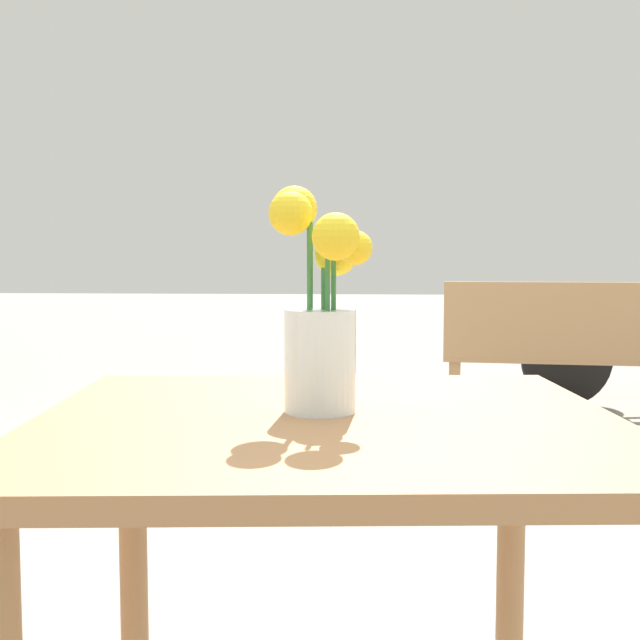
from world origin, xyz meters
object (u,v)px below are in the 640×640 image
(table_front, at_px, (327,502))
(flower_vase, at_px, (319,321))
(bench_near, at_px, (605,357))
(bicycle, at_px, (633,355))

(table_front, distance_m, flower_vase, 0.25)
(table_front, relative_size, bench_near, 0.52)
(bench_near, bearing_deg, bicycle, 66.80)
(table_front, xyz_separation_m, flower_vase, (-0.01, 0.02, 0.25))
(bench_near, bearing_deg, table_front, -111.63)
(bicycle, bearing_deg, bench_near, -113.20)
(flower_vase, relative_size, bicycle, 0.21)
(flower_vase, bearing_deg, table_front, -58.92)
(bench_near, relative_size, bicycle, 1.12)
(flower_vase, bearing_deg, bench_near, 68.03)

